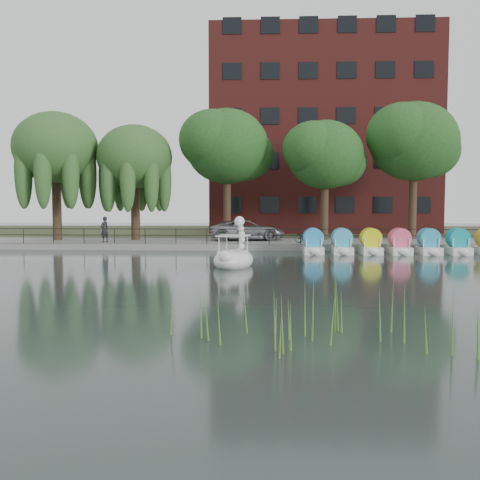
# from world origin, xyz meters

# --- Properties ---
(ground_plane) EXTENTS (120.00, 120.00, 0.00)m
(ground_plane) POSITION_xyz_m (0.00, 0.00, 0.00)
(ground_plane) COLOR #374240
(promenade) EXTENTS (40.00, 6.00, 0.40)m
(promenade) POSITION_xyz_m (0.00, 16.00, 0.20)
(promenade) COLOR gray
(promenade) RESTS_ON ground_plane
(kerb) EXTENTS (40.00, 0.25, 0.40)m
(kerb) POSITION_xyz_m (0.00, 13.05, 0.20)
(kerb) COLOR gray
(kerb) RESTS_ON ground_plane
(land_strip) EXTENTS (60.00, 22.00, 0.36)m
(land_strip) POSITION_xyz_m (0.00, 30.00, 0.18)
(land_strip) COLOR #47512D
(land_strip) RESTS_ON ground_plane
(railing) EXTENTS (32.00, 0.05, 1.00)m
(railing) POSITION_xyz_m (0.00, 13.25, 1.15)
(railing) COLOR black
(railing) RESTS_ON promenade
(apartment_building) EXTENTS (20.00, 10.07, 18.00)m
(apartment_building) POSITION_xyz_m (7.00, 29.97, 9.36)
(apartment_building) COLOR #4C1E16
(apartment_building) RESTS_ON land_strip
(willow_left) EXTENTS (5.88, 5.88, 9.01)m
(willow_left) POSITION_xyz_m (-13.00, 16.50, 6.87)
(willow_left) COLOR #473323
(willow_left) RESTS_ON promenade
(willow_mid) EXTENTS (5.32, 5.32, 8.15)m
(willow_mid) POSITION_xyz_m (-7.50, 17.00, 6.25)
(willow_mid) COLOR #473323
(willow_mid) RESTS_ON promenade
(broadleaf_center) EXTENTS (6.00, 6.00, 9.25)m
(broadleaf_center) POSITION_xyz_m (-1.00, 18.00, 7.06)
(broadleaf_center) COLOR #473323
(broadleaf_center) RESTS_ON promenade
(broadleaf_right) EXTENTS (5.40, 5.40, 8.32)m
(broadleaf_right) POSITION_xyz_m (6.00, 17.50, 6.39)
(broadleaf_right) COLOR #473323
(broadleaf_right) RESTS_ON promenade
(broadleaf_far) EXTENTS (6.30, 6.30, 9.71)m
(broadleaf_far) POSITION_xyz_m (12.50, 18.50, 7.40)
(broadleaf_far) COLOR #473323
(broadleaf_far) RESTS_ON promenade
(minivan) EXTENTS (3.50, 6.29, 1.66)m
(minivan) POSITION_xyz_m (0.50, 16.55, 1.23)
(minivan) COLOR gray
(minivan) RESTS_ON promenade
(bicycle) EXTENTS (1.37, 1.79, 1.00)m
(bicycle) POSITION_xyz_m (4.46, 14.05, 0.90)
(bicycle) COLOR gray
(bicycle) RESTS_ON promenade
(pedestrian) EXTENTS (0.79, 0.86, 1.98)m
(pedestrian) POSITION_xyz_m (-8.96, 14.31, 1.39)
(pedestrian) COLOR black
(pedestrian) RESTS_ON promenade
(swan_boat) EXTENTS (2.44, 3.17, 2.38)m
(swan_boat) POSITION_xyz_m (0.20, 4.42, 0.52)
(swan_boat) COLOR white
(swan_boat) RESTS_ON ground_plane
(pedal_boat_row) EXTENTS (11.35, 1.70, 1.40)m
(pedal_boat_row) POSITION_xyz_m (9.68, 10.96, 0.61)
(pedal_boat_row) COLOR white
(pedal_boat_row) RESTS_ON ground_plane
(reed_bank) EXTENTS (24.00, 2.40, 1.20)m
(reed_bank) POSITION_xyz_m (2.00, -9.50, 0.60)
(reed_bank) COLOR #669938
(reed_bank) RESTS_ON ground_plane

